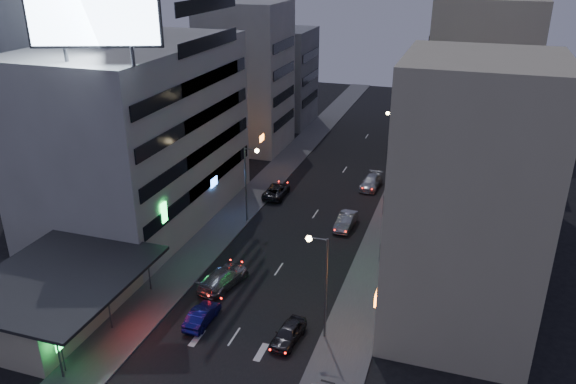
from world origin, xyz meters
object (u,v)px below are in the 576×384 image
at_px(parked_car_left, 276,191).
at_px(road_car_silver, 223,277).
at_px(scooter_black_b, 336,377).
at_px(scooter_silver_b, 326,379).
at_px(parked_car_right_near, 288,333).
at_px(parked_car_right_mid, 346,221).
at_px(road_car_blue, 202,316).
at_px(parked_car_right_far, 371,182).

bearing_deg(parked_car_left, road_car_silver, 93.80).
bearing_deg(scooter_black_b, scooter_silver_b, 124.43).
height_order(parked_car_left, scooter_silver_b, parked_car_left).
xyz_separation_m(parked_car_left, scooter_black_b, (13.80, -27.65, -0.05)).
bearing_deg(parked_car_left, parked_car_right_near, 109.07).
bearing_deg(parked_car_right_near, scooter_black_b, -30.46).
bearing_deg(scooter_silver_b, road_car_silver, 40.00).
height_order(parked_car_right_mid, scooter_black_b, parked_car_right_mid).
xyz_separation_m(parked_car_right_mid, road_car_blue, (-6.74, -19.06, -0.07)).
relative_size(road_car_blue, scooter_black_b, 2.39).
relative_size(parked_car_left, parked_car_right_far, 1.01).
relative_size(parked_car_left, scooter_black_b, 2.94).
xyz_separation_m(road_car_blue, scooter_black_b, (11.20, -3.27, -0.03)).
relative_size(road_car_blue, road_car_silver, 0.74).
height_order(parked_car_right_mid, parked_car_left, parked_car_right_mid).
relative_size(parked_car_right_near, scooter_silver_b, 2.45).
bearing_deg(parked_car_right_near, parked_car_left, 117.77).
relative_size(road_car_silver, scooter_black_b, 3.24).
height_order(parked_car_left, road_car_blue, parked_car_left).
bearing_deg(parked_car_right_near, road_car_silver, 151.35).
height_order(parked_car_left, scooter_black_b, parked_car_left).
relative_size(parked_car_right_mid, road_car_blue, 1.11).
distance_m(parked_car_right_far, scooter_black_b, 33.83).
distance_m(parked_car_right_mid, scooter_black_b, 22.77).
bearing_deg(parked_car_right_far, road_car_blue, -99.92).
bearing_deg(parked_car_left, parked_car_right_mid, 148.21).
bearing_deg(road_car_silver, parked_car_left, -71.96).
distance_m(road_car_silver, scooter_silver_b, 14.33).
bearing_deg(parked_car_right_far, parked_car_left, -145.36).
height_order(parked_car_right_near, scooter_silver_b, parked_car_right_near).
xyz_separation_m(parked_car_left, parked_car_right_far, (9.84, 5.94, 0.02)).
distance_m(parked_car_left, road_car_blue, 24.52).
bearing_deg(parked_car_right_mid, parked_car_right_far, 90.18).
relative_size(parked_car_right_near, road_car_blue, 0.99).
bearing_deg(parked_car_right_near, parked_car_right_mid, 96.92).
bearing_deg(scooter_silver_b, road_car_blue, 59.57).
bearing_deg(parked_car_right_mid, scooter_black_b, -76.00).
bearing_deg(scooter_silver_b, parked_car_left, 13.63).
distance_m(road_car_blue, road_car_silver, 5.31).
bearing_deg(scooter_black_b, parked_car_left, 30.12).
height_order(parked_car_right_mid, road_car_blue, parked_car_right_mid).
bearing_deg(parked_car_left, road_car_blue, 93.95).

